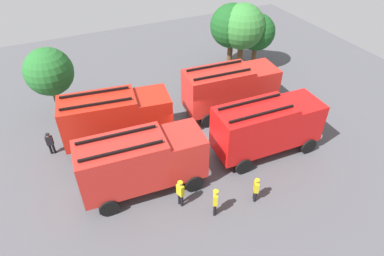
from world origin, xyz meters
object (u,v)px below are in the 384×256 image
object	(u,v)px
fire_truck_3	(230,88)
tree_2	(242,27)
firefighter_1	(215,201)
fire_truck_1	(267,126)
firefighter_3	(256,189)
tree_1	(232,26)
tree_3	(257,32)
traffic_cone_0	(85,131)
tree_0	(49,72)
firefighter_2	(50,143)
fire_truck_2	(116,117)
fire_truck_0	(142,161)
firefighter_0	(180,192)

from	to	relation	value
fire_truck_3	tree_2	xyz separation A→B (m)	(4.33, 5.65, 1.98)
fire_truck_3	firefighter_1	xyz separation A→B (m)	(-5.59, -8.26, -1.13)
fire_truck_1	firefighter_3	distance (m)	4.52
tree_1	tree_3	bearing A→B (deg)	-22.54
tree_3	traffic_cone_0	size ratio (longest dim) A/B	8.45
firefighter_1	tree_0	distance (m)	15.13
tree_0	firefighter_3	bearing A→B (deg)	-56.76
firefighter_2	fire_truck_2	bearing A→B (deg)	93.50
tree_3	tree_2	bearing A→B (deg)	175.88
fire_truck_2	firefighter_1	bearing A→B (deg)	-61.50
tree_1	tree_2	xyz separation A→B (m)	(0.62, -0.77, 0.10)
fire_truck_0	firefighter_0	size ratio (longest dim) A/B	4.05
tree_1	fire_truck_0	bearing A→B (deg)	-137.24
firefighter_3	tree_3	distance (m)	16.70
firefighter_1	firefighter_2	world-z (taller)	firefighter_1
fire_truck_2	tree_3	world-z (taller)	tree_3
firefighter_3	tree_2	size ratio (longest dim) A/B	0.27
firefighter_3	fire_truck_3	bearing A→B (deg)	96.21
fire_truck_0	tree_1	bearing A→B (deg)	46.63
tree_1	fire_truck_2	bearing A→B (deg)	-152.21
fire_truck_3	tree_2	distance (m)	7.40
fire_truck_0	firefighter_2	xyz separation A→B (m)	(-4.59, 5.48, -1.25)
fire_truck_1	firefighter_1	xyz separation A→B (m)	(-5.36, -3.20, -1.13)
fire_truck_1	tree_1	distance (m)	12.29
fire_truck_1	tree_2	distance (m)	11.81
firefighter_0	firefighter_3	xyz separation A→B (m)	(3.97, -1.44, -0.12)
fire_truck_2	tree_3	bearing A→B (deg)	29.02
fire_truck_1	traffic_cone_0	distance (m)	12.64
fire_truck_2	tree_1	bearing A→B (deg)	35.55
firefighter_0	firefighter_3	size ratio (longest dim) A/B	1.11
tree_1	tree_2	bearing A→B (deg)	-51.45
tree_1	traffic_cone_0	xyz separation A→B (m)	(-14.43, -4.66, -3.74)
tree_0	tree_1	bearing A→B (deg)	4.39
fire_truck_3	firefighter_1	world-z (taller)	fire_truck_3
fire_truck_2	tree_0	bearing A→B (deg)	129.41
fire_truck_0	fire_truck_3	xyz separation A→B (m)	(8.46, 4.83, 0.00)
fire_truck_1	fire_truck_2	distance (m)	9.79
fire_truck_3	tree_2	world-z (taller)	tree_2
fire_truck_0	traffic_cone_0	xyz separation A→B (m)	(-2.25, 6.60, -1.85)
fire_truck_2	firefighter_3	distance (m)	10.05
fire_truck_1	tree_1	bearing A→B (deg)	73.02
firefighter_2	firefighter_0	bearing A→B (deg)	51.77
tree_0	tree_2	world-z (taller)	tree_2
firefighter_0	firefighter_2	bearing A→B (deg)	-70.72
firefighter_2	tree_2	xyz separation A→B (m)	(17.38, 5.01, 3.23)
firefighter_3	tree_0	world-z (taller)	tree_0
firefighter_1	traffic_cone_0	size ratio (longest dim) A/B	3.00
fire_truck_0	fire_truck_1	size ratio (longest dim) A/B	1.01
fire_truck_0	traffic_cone_0	world-z (taller)	fire_truck_0
tree_1	firefighter_3	bearing A→B (deg)	-114.67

